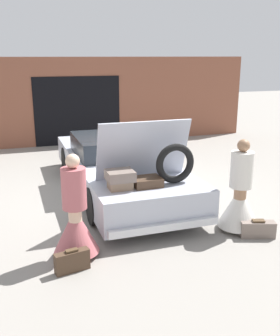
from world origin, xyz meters
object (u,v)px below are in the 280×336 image
person_right (240,199)px  suitcase_beside_left_person (72,261)px  person_left (75,221)px  suitcase_beside_right_person (258,229)px  car (119,166)px

person_right → suitcase_beside_left_person: (-2.87, -0.45, -0.40)m
person_left → suitcase_beside_right_person: bearing=92.2°
person_left → suitcase_beside_left_person: (-0.13, -0.41, -0.40)m
person_left → suitcase_beside_left_person: size_ratio=3.13×
suitcase_beside_left_person → suitcase_beside_right_person: (3.02, 0.09, -0.01)m
car → person_right: 2.90m
person_left → suitcase_beside_right_person: person_left is taller
person_left → person_right: 2.74m
car → person_right: size_ratio=3.41×
person_left → suitcase_beside_left_person: 0.58m
car → suitcase_beside_right_person: size_ratio=9.16×
person_right → suitcase_beside_left_person: size_ratio=3.15×
car → suitcase_beside_right_person: bearing=-62.5°
car → person_left: bearing=-117.8°
car → suitcase_beside_right_person: (1.52, -2.91, -0.42)m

